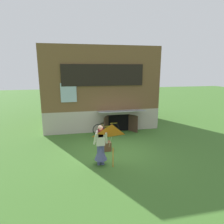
# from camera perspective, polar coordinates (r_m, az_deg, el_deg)

# --- Properties ---
(ground_plane) EXTENTS (60.00, 60.00, 0.00)m
(ground_plane) POSITION_cam_1_polar(r_m,az_deg,el_deg) (9.47, 0.49, -11.48)
(ground_plane) COLOR #3D6B28
(log_house) EXTENTS (7.20, 5.81, 5.20)m
(log_house) POSITION_cam_1_polar(r_m,az_deg,el_deg) (13.97, -4.12, 7.41)
(log_house) COLOR #ADA393
(log_house) RESTS_ON ground_plane
(person) EXTENTS (0.61, 0.53, 1.68)m
(person) POSITION_cam_1_polar(r_m,az_deg,el_deg) (8.01, -3.35, -10.62)
(person) COLOR #474C75
(person) RESTS_ON ground_plane
(kite) EXTENTS (1.00, 0.92, 1.78)m
(kite) POSITION_cam_1_polar(r_m,az_deg,el_deg) (7.31, 0.00, -7.00)
(kite) COLOR orange
(kite) RESTS_ON ground_plane
(bicycle_yellow) EXTENTS (1.61, 0.08, 0.73)m
(bicycle_yellow) POSITION_cam_1_polar(r_m,az_deg,el_deg) (11.62, -1.76, -4.95)
(bicycle_yellow) COLOR black
(bicycle_yellow) RESTS_ON ground_plane
(wooden_crate) EXTENTS (0.41, 0.35, 0.44)m
(wooden_crate) POSITION_cam_1_polar(r_m,az_deg,el_deg) (9.49, -1.58, -9.98)
(wooden_crate) COLOR brown
(wooden_crate) RESTS_ON ground_plane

